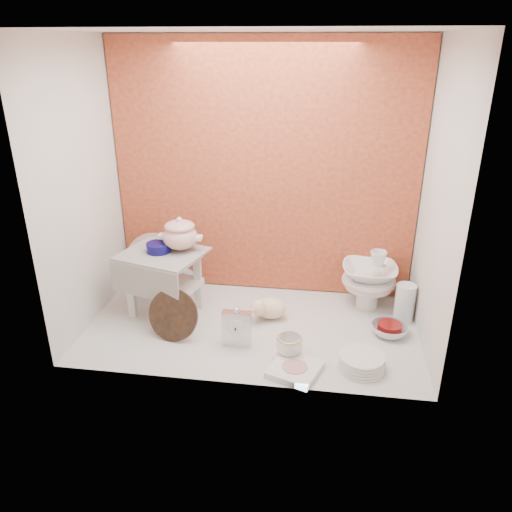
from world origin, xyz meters
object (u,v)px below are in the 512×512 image
Objects in this scene: soup_tureen at (180,234)px; porcelain_tower at (369,279)px; floral_platter at (154,261)px; dinner_plate_stack at (361,362)px; blue_white_vase at (178,274)px; gold_rim_teacup at (289,346)px; mantel_clock at (237,327)px; crystal_bowl at (389,330)px; step_stool at (165,283)px; plush_pig at (270,308)px.

porcelain_tower is (1.07, 0.18, -0.29)m from soup_tureen.
porcelain_tower is at bearing 9.63° from soup_tureen.
dinner_plate_stack is at bearing -29.16° from floral_platter.
soup_tureen is 0.44m from blue_white_vase.
soup_tureen is at bearing -170.37° from porcelain_tower.
gold_rim_teacup is 0.36× the size of porcelain_tower.
crystal_bowl is at bearing 14.83° from mantel_clock.
step_stool is at bearing 160.05° from dinner_plate_stack.
floral_platter is at bearing 150.84° from dinner_plate_stack.
step_stool is 0.30m from soup_tureen.
floral_platter is 1.68× the size of mantel_clock.
soup_tureen is 0.47m from floral_platter.
plush_pig reaches higher than dinner_plate_stack.
plush_pig is 0.61m from porcelain_tower.
soup_tureen reaches higher than dinner_plate_stack.
crystal_bowl is (0.79, 0.21, -0.08)m from mantel_clock.
porcelain_tower reaches higher than plush_pig.
plush_pig is 1.71× the size of gold_rim_teacup.
crystal_bowl is (1.17, -0.12, -0.44)m from soup_tureen.
dinner_plate_stack is at bearing -31.26° from blue_white_vase.
crystal_bowl is (1.26, -0.07, -0.16)m from step_stool.
soup_tureen is 0.87m from gold_rim_teacup.
floral_platter is 1.14m from gold_rim_teacup.
soup_tureen is 0.62m from mantel_clock.
gold_rim_teacup is (0.14, -0.36, -0.00)m from plush_pig.
step_stool is 0.83m from gold_rim_teacup.
mantel_clock is 0.59× the size of porcelain_tower.
gold_rim_teacup is 0.73m from porcelain_tower.
dinner_plate_stack is at bearing -61.78° from plush_pig.
blue_white_vase is at bearing 164.85° from crystal_bowl.
soup_tureen is at bearing 155.78° from dinner_plate_stack.
crystal_bowl is (0.52, 0.28, -0.03)m from gold_rim_teacup.
floral_platter is 0.88m from mantel_clock.
dinner_plate_stack is (1.01, -0.45, -0.43)m from soup_tureen.
step_stool is 0.35m from floral_platter.
plush_pig is at bearing -157.79° from porcelain_tower.
plush_pig is at bearing 140.24° from dinner_plate_stack.
floral_platter is (-0.17, 0.31, -0.01)m from step_stool.
porcelain_tower is (1.33, -0.07, 0.00)m from floral_platter.
floral_platter is 1.46m from dinner_plate_stack.
gold_rim_teacup reaches higher than dinner_plate_stack.
step_stool reaches higher than blue_white_vase.
mantel_clock is (0.38, -0.34, -0.36)m from soup_tureen.
soup_tureen reaches higher than floral_platter.
step_stool is 3.28× the size of gold_rim_teacup.
step_stool is at bearing 176.81° from crystal_bowl.
gold_rim_teacup reaches higher than crystal_bowl.
floral_platter reaches higher than mantel_clock.
mantel_clock is 0.83m from crystal_bowl.
dinner_plate_stack is at bearing -116.49° from crystal_bowl.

